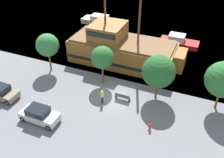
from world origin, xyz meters
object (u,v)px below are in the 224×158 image
pirate_ship (122,49)px  parked_car_curb_front (39,115)px  moored_boat_dockside (102,21)px  fire_hydrant (150,127)px  parked_car_curb_mid (1,92)px  moored_boat_outer (178,41)px  pedestrian_walking_near (102,97)px  bench_promenade_east (122,97)px

pirate_ship → parked_car_curb_front: pirate_ship is taller
moored_boat_dockside → fire_hydrant: (15.69, -22.73, -0.20)m
moored_boat_dockside → parked_car_curb_mid: bearing=-93.3°
moored_boat_dockside → moored_boat_outer: moored_boat_outer is taller
pedestrian_walking_near → pirate_ship: bearing=97.9°
pirate_ship → bench_promenade_east: pirate_ship is taller
moored_boat_dockside → parked_car_curb_mid: (-1.40, -24.40, 0.13)m
pirate_ship → moored_boat_dockside: pirate_ship is taller
pedestrian_walking_near → bench_promenade_east: bearing=36.8°
parked_car_curb_mid → moored_boat_dockside: bearing=86.7°
pedestrian_walking_near → moored_boat_outer: bearing=73.9°
pirate_ship → fire_hydrant: 13.44m
parked_car_curb_mid → fire_hydrant: bearing=5.6°
parked_car_curb_front → bench_promenade_east: 9.19m
pirate_ship → moored_boat_outer: bearing=52.9°
parked_car_curb_front → pirate_ship: bearing=76.5°
pirate_ship → parked_car_curb_mid: size_ratio=3.93×
moored_boat_outer → parked_car_curb_mid: 26.74m
parked_car_curb_mid → parked_car_curb_front: bearing=-12.7°
bench_promenade_east → pedestrian_walking_near: pedestrian_walking_near is taller
fire_hydrant → pedestrian_walking_near: 6.32m
parked_car_curb_front → bench_promenade_east: (6.58, 6.41, -0.33)m
moored_boat_dockside → moored_boat_outer: size_ratio=1.29×
moored_boat_dockside → bench_promenade_east: size_ratio=4.51×
moored_boat_outer → pedestrian_walking_near: (-5.11, -17.71, 0.26)m
bench_promenade_east → pedestrian_walking_near: bearing=-143.2°
fire_hydrant → pedestrian_walking_near: pedestrian_walking_near is taller
parked_car_curb_front → parked_car_curb_mid: 6.53m
bench_promenade_east → moored_boat_outer: bearing=78.8°
pirate_ship → bench_promenade_east: (3.15, -7.86, -1.60)m
parked_car_curb_front → pedestrian_walking_near: 6.88m
moored_boat_outer → bench_promenade_east: moored_boat_outer is taller
moored_boat_outer → pedestrian_walking_near: pedestrian_walking_near is taller
moored_boat_outer → parked_car_curb_mid: size_ratio=1.51×
moored_boat_dockside → parked_car_curb_mid: size_ratio=1.96×
pirate_ship → parked_car_curb_mid: (-9.80, -12.84, -1.30)m
parked_car_curb_mid → moored_boat_outer: bearing=52.7°
moored_boat_dockside → fire_hydrant: bearing=-55.4°
parked_car_curb_mid → pedestrian_walking_near: (11.08, 3.58, 0.13)m
parked_car_curb_mid → pedestrian_walking_near: size_ratio=2.32×
pirate_ship → moored_boat_dockside: (-8.40, 11.56, -1.42)m
moored_boat_dockside → parked_car_curb_front: size_ratio=1.93×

